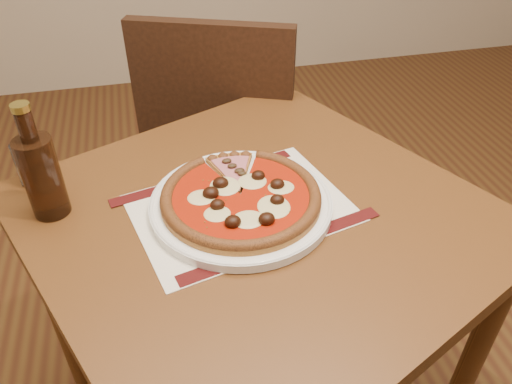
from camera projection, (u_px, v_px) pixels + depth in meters
table at (258, 249)px, 1.02m from camera, size 1.06×1.06×0.75m
chair_far at (224, 138)px, 1.58m from camera, size 0.58×0.58×0.94m
placemat at (241, 208)px, 0.96m from camera, size 0.45×0.37×0.00m
plate at (241, 204)px, 0.95m from camera, size 0.35×0.35×0.02m
pizza at (241, 196)px, 0.94m from camera, size 0.30×0.30×0.04m
ham_slice at (235, 173)px, 1.01m from camera, size 0.10×0.14×0.02m
water_glass at (34, 161)px, 1.01m from camera, size 0.09×0.09×0.09m
bottle at (41, 173)px, 0.90m from camera, size 0.07×0.07×0.23m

